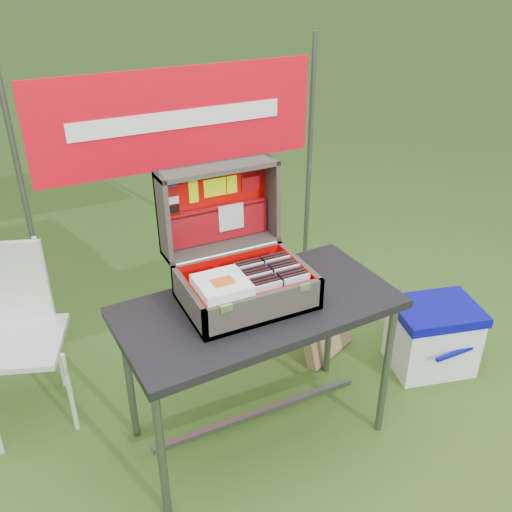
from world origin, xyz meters
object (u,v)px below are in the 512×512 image
table (258,372)px  chair (18,345)px  cardboard_box (325,324)px  suitcase (240,242)px  cooler (432,336)px

table → chair: size_ratio=1.33×
chair → cardboard_box: 1.65m
suitcase → chair: suitcase is taller
cardboard_box → chair: bearing=149.3°
table → cardboard_box: bearing=29.1°
chair → suitcase: bearing=-8.5°
cooler → cardboard_box: cardboard_box is taller
table → cooler: table is taller
table → cooler: size_ratio=2.68×
table → chair: bearing=145.8°
cooler → chair: size_ratio=0.50×
suitcase → cooler: size_ratio=1.20×
cooler → chair: (-2.09, 0.56, 0.26)m
chair → cooler: bearing=3.9°
cooler → chair: chair is taller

